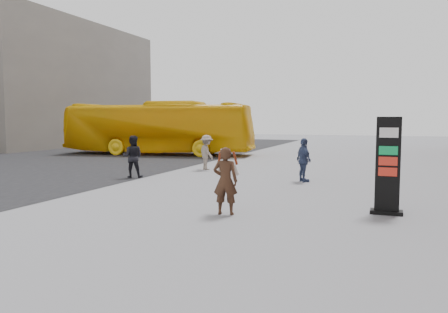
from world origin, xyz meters
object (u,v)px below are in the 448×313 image
(info_pylon, at_px, (388,166))
(woman, at_px, (225,180))
(pedestrian_a, at_px, (133,157))
(bus, at_px, (159,128))
(pedestrian_b, at_px, (207,152))
(pedestrian_c, at_px, (304,160))

(info_pylon, distance_m, woman, 3.77)
(woman, relative_size, pedestrian_a, 0.99)
(bus, xyz_separation_m, pedestrian_b, (5.98, -6.48, -0.87))
(woman, xyz_separation_m, pedestrian_a, (-5.50, 4.70, -0.01))
(pedestrian_a, xyz_separation_m, pedestrian_b, (1.63, 3.28, -0.04))
(pedestrian_c, bearing_deg, woman, 134.56)
(info_pylon, xyz_separation_m, pedestrian_b, (-7.37, 6.60, -0.37))
(pedestrian_a, distance_m, pedestrian_c, 6.33)
(bus, height_order, pedestrian_c, bus)
(bus, distance_m, pedestrian_b, 8.86)
(info_pylon, bearing_deg, bus, 135.73)
(info_pylon, xyz_separation_m, pedestrian_a, (-9.00, 3.32, -0.34))
(info_pylon, xyz_separation_m, woman, (-3.50, -1.37, -0.33))
(bus, distance_m, pedestrian_a, 10.71)
(woman, height_order, bus, bus)
(bus, xyz_separation_m, pedestrian_a, (4.36, -9.75, -0.83))
(bus, bearing_deg, info_pylon, -141.73)
(woman, bearing_deg, pedestrian_c, -106.24)
(pedestrian_c, bearing_deg, info_pylon, 173.33)
(pedestrian_a, bearing_deg, pedestrian_b, -136.76)
(woman, bearing_deg, bus, -64.85)
(woman, distance_m, pedestrian_c, 5.91)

